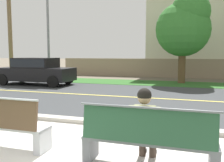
% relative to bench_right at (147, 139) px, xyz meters
% --- Properties ---
extents(ground_plane, '(140.00, 140.00, 0.00)m').
position_rel_bench_right_xyz_m(ground_plane, '(-1.44, 7.70, -0.47)').
color(ground_plane, '#665B4C').
extents(sidewalk_pavement, '(44.00, 3.60, 0.01)m').
position_rel_bench_right_xyz_m(sidewalk_pavement, '(-1.44, 0.10, -0.46)').
color(sidewalk_pavement, beige).
rests_on(sidewalk_pavement, ground_plane).
extents(curb_edge, '(44.00, 0.30, 0.11)m').
position_rel_bench_right_xyz_m(curb_edge, '(-1.44, 2.05, -0.41)').
color(curb_edge, '#ADA89E').
rests_on(curb_edge, ground_plane).
extents(street_asphalt, '(52.00, 8.00, 0.01)m').
position_rel_bench_right_xyz_m(street_asphalt, '(-1.44, 6.20, -0.46)').
color(street_asphalt, '#383A3D').
rests_on(street_asphalt, ground_plane).
extents(road_centre_line, '(48.00, 0.14, 0.01)m').
position_rel_bench_right_xyz_m(road_centre_line, '(-1.44, 6.20, -0.46)').
color(road_centre_line, '#E0CC4C').
rests_on(road_centre_line, ground_plane).
extents(far_verge_grass, '(48.00, 2.80, 0.02)m').
position_rel_bench_right_xyz_m(far_verge_grass, '(-1.44, 11.42, -0.46)').
color(far_verge_grass, '#2D6026').
rests_on(far_verge_grass, ground_plane).
extents(bench_right, '(2.08, 0.48, 1.01)m').
position_rel_bench_right_xyz_m(bench_right, '(0.00, 0.00, 0.00)').
color(bench_right, slate).
rests_on(bench_right, ground_plane).
extents(seated_person_olive, '(0.52, 0.68, 1.25)m').
position_rel_bench_right_xyz_m(seated_person_olive, '(-0.07, 0.17, 0.21)').
color(seated_person_olive, '#47382D').
rests_on(seated_person_olive, ground_plane).
extents(car_black_near, '(4.30, 1.86, 1.54)m').
position_rel_bench_right_xyz_m(car_black_near, '(-7.90, 8.60, 0.39)').
color(car_black_near, black).
rests_on(car_black_near, ground_plane).
extents(streetlamp, '(0.24, 2.10, 7.02)m').
position_rel_bench_right_xyz_m(streetlamp, '(-8.53, 11.22, 3.55)').
color(streetlamp, gray).
rests_on(streetlamp, ground_plane).
extents(shade_tree_far_left, '(3.21, 3.21, 5.29)m').
position_rel_bench_right_xyz_m(shade_tree_far_left, '(0.11, 11.89, 2.96)').
color(shade_tree_far_left, brown).
rests_on(shade_tree_far_left, ground_plane).
extents(garden_wall, '(13.00, 0.36, 1.40)m').
position_rel_bench_right_xyz_m(garden_wall, '(-3.06, 15.40, 0.23)').
color(garden_wall, gray).
rests_on(garden_wall, ground_plane).
extents(house_across_street, '(10.38, 6.91, 6.91)m').
position_rel_bench_right_xyz_m(house_across_street, '(1.98, 18.60, 3.03)').
color(house_across_street, beige).
rests_on(house_across_street, ground_plane).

